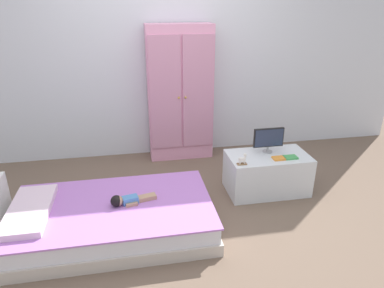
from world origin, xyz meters
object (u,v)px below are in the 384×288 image
(tv_stand, at_px, (267,173))
(doll, at_px, (125,200))
(book_green, at_px, (291,157))
(bed, at_px, (113,218))
(book_orange, at_px, (279,158))
(rocking_horse_toy, at_px, (243,159))
(wardrobe, at_px, (180,94))
(tv_monitor, at_px, (269,138))

(tv_stand, bearing_deg, doll, -163.76)
(doll, height_order, book_green, book_green)
(bed, relative_size, book_orange, 14.76)
(tv_stand, bearing_deg, book_green, -28.88)
(tv_stand, relative_size, rocking_horse_toy, 7.15)
(doll, distance_m, wardrobe, 1.70)
(bed, distance_m, book_green, 1.79)
(doll, distance_m, book_orange, 1.54)
(wardrobe, bearing_deg, bed, -119.21)
(bed, relative_size, tv_monitor, 5.38)
(doll, distance_m, book_green, 1.67)
(bed, bearing_deg, book_orange, 10.95)
(tv_monitor, height_order, book_orange, tv_monitor)
(wardrobe, distance_m, book_green, 1.53)
(tv_monitor, height_order, book_green, tv_monitor)
(rocking_horse_toy, bearing_deg, doll, -166.61)
(bed, distance_m, rocking_horse_toy, 1.30)
(tv_monitor, bearing_deg, wardrobe, 128.47)
(wardrobe, bearing_deg, rocking_horse_toy, -70.69)
(book_green, bearing_deg, doll, -169.03)
(book_orange, bearing_deg, tv_monitor, 103.06)
(wardrobe, bearing_deg, book_green, -50.78)
(bed, xyz_separation_m, doll, (0.11, -0.00, 0.17))
(tv_stand, relative_size, book_orange, 7.12)
(tv_stand, bearing_deg, rocking_horse_toy, -154.62)
(doll, height_order, tv_stand, tv_stand)
(tv_monitor, relative_size, book_orange, 2.75)
(tv_monitor, xyz_separation_m, book_orange, (0.04, -0.18, -0.14))
(rocking_horse_toy, bearing_deg, wardrobe, 109.31)
(doll, xyz_separation_m, rocking_horse_toy, (1.12, 0.27, 0.16))
(wardrobe, distance_m, tv_monitor, 1.25)
(tv_monitor, distance_m, rocking_horse_toy, 0.43)
(book_green, bearing_deg, tv_monitor, 132.86)
(wardrobe, distance_m, book_orange, 1.45)
(doll, height_order, rocking_horse_toy, rocking_horse_toy)
(doll, bearing_deg, book_orange, 11.88)
(tv_monitor, bearing_deg, tv_stand, -103.67)
(bed, distance_m, tv_monitor, 1.71)
(rocking_horse_toy, relative_size, book_orange, 1.00)
(rocking_horse_toy, xyz_separation_m, book_green, (0.51, 0.05, -0.04))
(book_orange, distance_m, book_green, 0.13)
(tv_stand, relative_size, book_green, 6.39)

